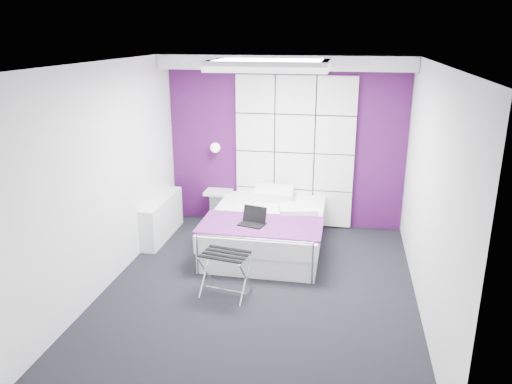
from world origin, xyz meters
TOP-DOWN VIEW (x-y plane):
  - floor at (0.00, 0.00)m, footprint 4.40×4.40m
  - ceiling at (0.00, 0.00)m, footprint 4.40×4.40m
  - wall_back at (0.00, 2.20)m, footprint 3.60×0.00m
  - wall_left at (-1.80, 0.00)m, footprint 0.00×4.40m
  - wall_right at (1.80, 0.00)m, footprint 0.00×4.40m
  - accent_wall at (0.00, 2.19)m, footprint 3.58×0.02m
  - soffit at (0.00, 1.95)m, footprint 3.58×0.50m
  - headboard at (0.15, 2.14)m, footprint 1.80×0.08m
  - skylight at (0.00, 0.60)m, footprint 1.36×0.86m
  - wall_lamp at (-1.05, 2.06)m, footprint 0.15×0.15m
  - radiator at (-1.69, 1.30)m, footprint 0.22×1.20m
  - bed at (-0.11, 1.18)m, footprint 1.58×1.91m
  - nightstand at (-1.02, 2.02)m, footprint 0.41×0.32m
  - luggage_rack at (-0.36, -0.19)m, footprint 0.52×0.38m
  - laptop at (-0.22, 0.71)m, footprint 0.32×0.23m

SIDE VIEW (x-z plane):
  - floor at x=0.00m, z-range 0.00..0.00m
  - luggage_rack at x=-0.36m, z-range 0.00..0.51m
  - bed at x=-0.11m, z-range -0.05..0.62m
  - radiator at x=-1.69m, z-range 0.00..0.60m
  - nightstand at x=-1.02m, z-range 0.48..0.53m
  - laptop at x=-0.22m, z-range 0.48..0.71m
  - headboard at x=0.15m, z-range 0.02..2.32m
  - wall_lamp at x=-1.05m, z-range 1.15..1.29m
  - wall_left at x=-1.80m, z-range -0.90..3.50m
  - wall_right at x=1.80m, z-range -0.90..3.50m
  - accent_wall at x=0.00m, z-range 0.01..2.59m
  - wall_back at x=0.00m, z-range -0.50..3.10m
  - soffit at x=0.00m, z-range 2.40..2.60m
  - skylight at x=0.00m, z-range 2.49..2.61m
  - ceiling at x=0.00m, z-range 2.60..2.60m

